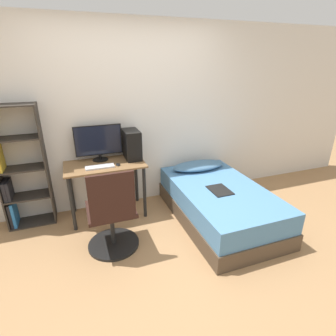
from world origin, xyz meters
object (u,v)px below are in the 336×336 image
office_chair (112,220)px  keyboard (100,167)px  bookshelf (16,173)px  bed (219,203)px  monitor (99,142)px  pc_tower (132,145)px

office_chair → keyboard: 0.75m
bookshelf → bed: bookshelf is taller
monitor → keyboard: (-0.04, -0.28, -0.24)m
bed → monitor: (-1.40, 0.79, 0.77)m
bookshelf → office_chair: (0.99, -0.90, -0.34)m
office_chair → pc_tower: (0.44, 0.85, 0.56)m
office_chair → keyboard: office_chair is taller
monitor → keyboard: size_ratio=1.72×
bed → keyboard: keyboard is taller
bed → monitor: monitor is taller
bookshelf → pc_tower: bearing=-2.1°
bed → pc_tower: (-0.98, 0.71, 0.71)m
monitor → bed: bearing=-29.4°
pc_tower → office_chair: bearing=-117.4°
bookshelf → office_chair: 1.38m
monitor → bookshelf: bearing=-178.4°
bookshelf → keyboard: bookshelf is taller
bed → keyboard: bearing=160.5°
bookshelf → monitor: bearing=1.6°
bed → office_chair: bearing=-174.5°
bookshelf → pc_tower: bookshelf is taller
bookshelf → bed: (2.41, -0.76, -0.49)m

